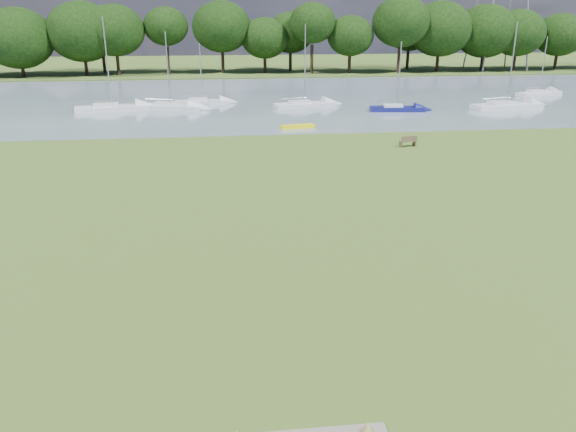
{
  "coord_description": "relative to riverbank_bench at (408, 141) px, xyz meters",
  "views": [
    {
      "loc": [
        -1.55,
        -23.24,
        9.61
      ],
      "look_at": [
        0.94,
        -2.0,
        1.76
      ],
      "focal_mm": 35.0,
      "sensor_mm": 36.0,
      "label": 1
    }
  ],
  "objects": [
    {
      "name": "far_bank",
      "position": [
        -12.17,
        55.31,
        -0.41
      ],
      "size": [
        220.0,
        20.0,
        0.4
      ],
      "primitive_type": "cube",
      "color": "#4C6626",
      "rests_on": "ground"
    },
    {
      "name": "ground",
      "position": [
        -12.17,
        -16.69,
        -0.41
      ],
      "size": [
        220.0,
        220.0,
        0.0
      ],
      "primitive_type": "plane",
      "color": "olive"
    },
    {
      "name": "sailboat_7",
      "position": [
        -24.9,
        18.87,
        0.07
      ],
      "size": [
        7.43,
        3.38,
        8.99
      ],
      "rotation": [
        0.0,
        0.0,
        0.2
      ],
      "color": "silver",
      "rests_on": "river"
    },
    {
      "name": "sailboat_1",
      "position": [
        -15.88,
        21.87,
        0.03
      ],
      "size": [
        5.9,
        2.27,
        6.34
      ],
      "rotation": [
        0.0,
        0.0,
        0.12
      ],
      "color": "silver",
      "rests_on": "river"
    },
    {
      "name": "river",
      "position": [
        -12.17,
        25.31,
        -0.41
      ],
      "size": [
        220.0,
        40.0,
        0.1
      ],
      "primitive_type": "cube",
      "color": "slate",
      "rests_on": "ground"
    },
    {
      "name": "sailboat_2",
      "position": [
        15.43,
        15.37,
        0.09
      ],
      "size": [
        7.78,
        3.43,
        8.53
      ],
      "rotation": [
        0.0,
        0.0,
        0.18
      ],
      "color": "silver",
      "rests_on": "river"
    },
    {
      "name": "sailboat_5",
      "position": [
        3.76,
        15.21,
        0.04
      ],
      "size": [
        5.52,
        2.13,
        6.73
      ],
      "rotation": [
        0.0,
        0.0,
        -0.12
      ],
      "color": "navy",
      "rests_on": "river"
    },
    {
      "name": "sailboat_6",
      "position": [
        -19.08,
        19.13,
        0.03
      ],
      "size": [
        6.89,
        3.84,
        7.61
      ],
      "rotation": [
        0.0,
        0.0,
        -0.32
      ],
      "color": "silver",
      "rests_on": "river"
    },
    {
      "name": "kayak",
      "position": [
        -7.32,
        7.74,
        -0.22
      ],
      "size": [
        3.03,
        1.24,
        0.3
      ],
      "primitive_type": "cube",
      "rotation": [
        0.0,
        0.0,
        0.19
      ],
      "color": "#FAEA09",
      "rests_on": "river"
    },
    {
      "name": "sailboat_3",
      "position": [
        23.87,
        23.94,
        0.04
      ],
      "size": [
        6.27,
        3.65,
        6.75
      ],
      "rotation": [
        0.0,
        0.0,
        0.35
      ],
      "color": "silver",
      "rests_on": "river"
    },
    {
      "name": "tree_line",
      "position": [
        -10.96,
        51.31,
        6.39
      ],
      "size": [
        145.84,
        9.41,
        11.39
      ],
      "color": "black",
      "rests_on": "far_bank"
    },
    {
      "name": "riverbank_bench",
      "position": [
        0.0,
        0.0,
        0.0
      ],
      "size": [
        1.39,
        0.68,
        0.82
      ],
      "rotation": [
        0.0,
        0.0,
        0.21
      ],
      "color": "brown",
      "rests_on": "ground"
    },
    {
      "name": "sailboat_8",
      "position": [
        -5.16,
        18.8,
        0.04
      ],
      "size": [
        6.66,
        3.17,
        8.28
      ],
      "rotation": [
        0.0,
        0.0,
        0.22
      ],
      "color": "silver",
      "rests_on": "river"
    }
  ]
}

